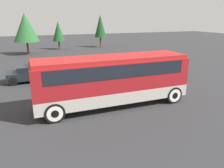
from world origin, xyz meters
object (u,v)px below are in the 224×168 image
Objects in this scene: tour_bus at (113,76)px; parked_car_far at (121,69)px; parked_car_near at (104,64)px; parked_car_mid at (33,73)px.

tour_bus is 2.08× the size of parked_car_far.
parked_car_mid is (-7.06, -1.57, 0.01)m from parked_car_near.
tour_bus reaches higher than parked_car_mid.
parked_car_far is at bearing 62.52° from tour_bus.
tour_bus reaches higher than parked_car_near.
tour_bus is 2.20× the size of parked_car_mid.
tour_bus is at bearing -59.81° from parked_car_mid.
parked_car_far is at bearing -77.96° from parked_car_near.
tour_bus is 9.58m from parked_car_near.
parked_car_near is at bearing 12.57° from parked_car_mid.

